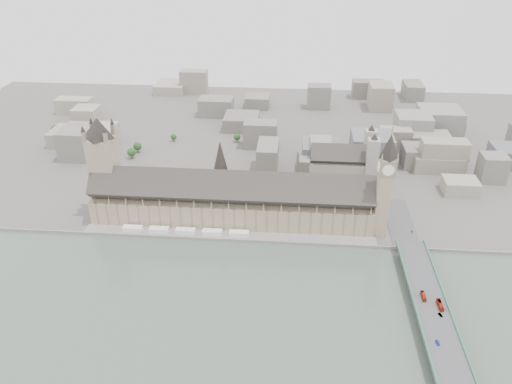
# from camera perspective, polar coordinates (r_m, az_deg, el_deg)

# --- Properties ---
(ground) EXTENTS (900.00, 900.00, 0.00)m
(ground) POSITION_cam_1_polar(r_m,az_deg,el_deg) (468.60, -3.07, -4.62)
(ground) COLOR #595651
(ground) RESTS_ON ground
(river_thames) EXTENTS (600.00, 600.00, 0.00)m
(river_thames) POSITION_cam_1_polar(r_m,az_deg,el_deg) (345.41, -6.85, -19.86)
(river_thames) COLOR #4D5B50
(river_thames) RESTS_ON ground
(embankment_wall) EXTENTS (600.00, 1.50, 3.00)m
(embankment_wall) POSITION_cam_1_polar(r_m,az_deg,el_deg) (455.46, -3.32, -5.50)
(embankment_wall) COLOR gray
(embankment_wall) RESTS_ON ground
(river_terrace) EXTENTS (270.00, 15.00, 2.00)m
(river_terrace) POSITION_cam_1_polar(r_m,az_deg,el_deg) (461.88, -3.19, -5.03)
(river_terrace) COLOR gray
(river_terrace) RESTS_ON ground
(terrace_tents) EXTENTS (118.00, 7.00, 4.00)m
(terrace_tents) POSITION_cam_1_polar(r_m,az_deg,el_deg) (467.29, -8.08, -4.42)
(terrace_tents) COLOR white
(terrace_tents) RESTS_ON river_terrace
(palace_of_westminster) EXTENTS (265.00, 40.73, 55.44)m
(palace_of_westminster) POSITION_cam_1_polar(r_m,az_deg,el_deg) (473.24, -2.83, -1.01)
(palace_of_westminster) COLOR gray
(palace_of_westminster) RESTS_ON ground
(elizabeth_tower) EXTENTS (17.00, 17.00, 107.50)m
(elizabeth_tower) POSITION_cam_1_polar(r_m,az_deg,el_deg) (449.83, 14.58, 1.45)
(elizabeth_tower) COLOR gray
(elizabeth_tower) RESTS_ON ground
(victoria_tower) EXTENTS (30.00, 30.00, 100.00)m
(victoria_tower) POSITION_cam_1_polar(r_m,az_deg,el_deg) (493.65, -17.04, 3.25)
(victoria_tower) COLOR gray
(victoria_tower) RESTS_ON ground
(central_tower) EXTENTS (13.00, 13.00, 48.00)m
(central_tower) POSITION_cam_1_polar(r_m,az_deg,el_deg) (463.64, -4.06, 3.20)
(central_tower) COLOR #83705A
(central_tower) RESTS_ON ground
(westminster_bridge) EXTENTS (25.00, 325.00, 10.25)m
(westminster_bridge) POSITION_cam_1_polar(r_m,az_deg,el_deg) (405.79, 18.96, -11.66)
(westminster_bridge) COLOR #474749
(westminster_bridge) RESTS_ON ground
(bridge_parapets) EXTENTS (25.00, 235.00, 1.15)m
(bridge_parapets) POSITION_cam_1_polar(r_m,az_deg,el_deg) (370.39, 20.57, -15.42)
(bridge_parapets) COLOR #3A6956
(bridge_parapets) RESTS_ON westminster_bridge
(westminster_abbey) EXTENTS (68.00, 36.00, 64.00)m
(westminster_abbey) POSITION_cam_1_polar(r_m,az_deg,el_deg) (537.81, 10.02, 2.73)
(westminster_abbey) COLOR #9C978C
(westminster_abbey) RESTS_ON ground
(city_skyline_inland) EXTENTS (720.00, 360.00, 38.00)m
(city_skyline_inland) POSITION_cam_1_polar(r_m,az_deg,el_deg) (677.83, -0.40, 8.24)
(city_skyline_inland) COLOR gray
(city_skyline_inland) RESTS_ON ground
(park_trees) EXTENTS (110.00, 30.00, 15.00)m
(park_trees) POSITION_cam_1_polar(r_m,az_deg,el_deg) (516.69, -3.33, -0.20)
(park_trees) COLOR #174017
(park_trees) RESTS_ON ground
(red_bus_north) EXTENTS (2.59, 10.79, 3.00)m
(red_bus_north) POSITION_cam_1_polar(r_m,az_deg,el_deg) (398.44, 18.59, -11.20)
(red_bus_north) COLOR #AC2813
(red_bus_north) RESTS_ON westminster_bridge
(red_bus_south) EXTENTS (3.17, 12.04, 3.33)m
(red_bus_south) POSITION_cam_1_polar(r_m,az_deg,el_deg) (394.40, 20.29, -12.00)
(red_bus_south) COLOR #B52416
(red_bus_south) RESTS_ON westminster_bridge
(car_blue) EXTENTS (2.31, 4.87, 1.61)m
(car_blue) POSITION_cam_1_polar(r_m,az_deg,el_deg) (366.26, 20.06, -15.86)
(car_blue) COLOR #1B37B1
(car_blue) RESTS_ON westminster_bridge
(car_silver) EXTENTS (2.74, 4.20, 1.31)m
(car_silver) POSITION_cam_1_polar(r_m,az_deg,el_deg) (387.66, 20.32, -13.03)
(car_silver) COLOR gray
(car_silver) RESTS_ON westminster_bridge
(car_approach) EXTENTS (2.37, 4.59, 1.27)m
(car_approach) POSITION_cam_1_polar(r_m,az_deg,el_deg) (470.55, 17.39, -4.34)
(car_approach) COLOR gray
(car_approach) RESTS_ON westminster_bridge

